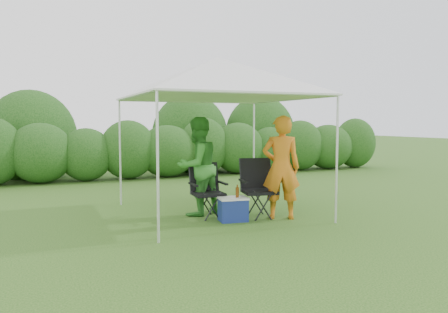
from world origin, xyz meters
name	(u,v)px	position (x,y,z in m)	size (l,w,h in m)	color
ground	(229,219)	(0.00, 0.00, 0.00)	(70.00, 70.00, 0.00)	#3C6620
hedge	(152,150)	(0.10, 6.00, 0.83)	(16.90, 1.53, 1.80)	#27571B
canopy	(218,78)	(0.00, 0.50, 2.46)	(3.10, 3.10, 2.83)	silver
chair_right	(258,184)	(0.56, -0.02, 0.58)	(0.72, 0.67, 1.03)	black
chair_left	(206,187)	(-0.29, 0.31, 0.54)	(0.61, 0.55, 0.95)	black
man	(281,167)	(0.84, -0.34, 0.89)	(0.65, 0.43, 1.78)	orange
woman	(198,166)	(-0.38, 0.51, 0.88)	(0.86, 0.67, 1.76)	#378A2D
cooler	(233,209)	(0.00, -0.19, 0.20)	(0.52, 0.41, 0.40)	navy
bottle	(237,191)	(0.06, -0.23, 0.51)	(0.06, 0.06, 0.22)	#592D0C
lawn_toy	(279,175)	(3.42, 4.13, 0.13)	(0.54, 0.45, 0.27)	yellow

